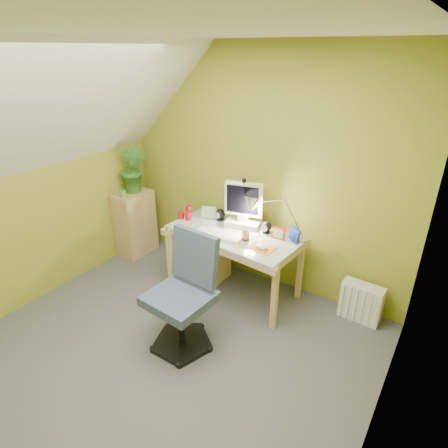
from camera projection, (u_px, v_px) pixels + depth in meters
The scene contains 24 objects.
floor at pixel (157, 362), 3.06m from camera, with size 3.20×3.20×0.01m, color #4E4E53.
ceiling at pixel (122, 32), 2.03m from camera, with size 3.20×3.20×0.01m, color white.
wall_back at pixel (257, 171), 3.75m from camera, with size 3.20×0.01×2.40m, color olive.
wall_left at pixel (13, 186), 3.34m from camera, with size 0.01×3.20×2.40m, color olive.
wall_right at pixel (391, 313), 1.74m from camera, with size 0.01×3.20×2.40m, color olive.
slope_ceiling at pixel (37, 118), 2.77m from camera, with size 1.10×3.20×1.10m, color white.
desk at pixel (234, 263), 3.80m from camera, with size 1.29×0.64×0.69m, color tan, non-canonical shape.
monitor at pixel (244, 201), 3.67m from camera, with size 0.39×0.23×0.53m, color silver, non-canonical shape.
speaker_left at pixel (220, 215), 3.88m from camera, with size 0.10×0.10×0.13m, color black, non-canonical shape.
speaker_right at pixel (266, 227), 3.61m from camera, with size 0.10×0.10×0.12m, color black, non-canonical shape.
keyboard at pixel (219, 234), 3.58m from camera, with size 0.47×0.15×0.02m, color white.
mousepad at pixel (261, 248), 3.36m from camera, with size 0.23×0.16×0.01m, color orange.
mouse at pixel (262, 246), 3.35m from camera, with size 0.12×0.07×0.04m, color white.
amber_tumbler at pixel (246, 236), 3.48m from camera, with size 0.07×0.07×0.09m, color brown.
candle_cluster at pixel (186, 213), 3.93m from camera, with size 0.16×0.14×0.12m, color #B40F19, non-canonical shape.
photo_frame_red at pixel (279, 233), 3.51m from camera, with size 0.13×0.02×0.11m, color red.
photo_frame_blue at pixel (294, 234), 3.46m from camera, with size 0.15×0.02×0.13m, color navy.
photo_frame_green at pixel (209, 212), 3.93m from camera, with size 0.15×0.02×0.13m, color #9FC084.
desk_lamp at pixel (286, 208), 3.44m from camera, with size 0.56×0.24×0.59m, color silver, non-canonical shape.
side_ledge at pixel (135, 223), 4.54m from camera, with size 0.29×0.45×0.78m, color tan.
potted_plant at pixel (133, 169), 4.28m from camera, with size 0.31×0.25×0.57m, color #387426.
green_cup at pixel (123, 194), 4.23m from camera, with size 0.07×0.07×0.08m, color #4D963E.
task_chair at pixel (179, 297), 3.02m from camera, with size 0.56×0.56×1.01m, color #3A465F, non-canonical shape.
radiator at pixel (361, 302), 3.47m from camera, with size 0.37×0.15×0.37m, color silver.
Camera 1 is at (1.72, -1.60, 2.32)m, focal length 30.00 mm.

